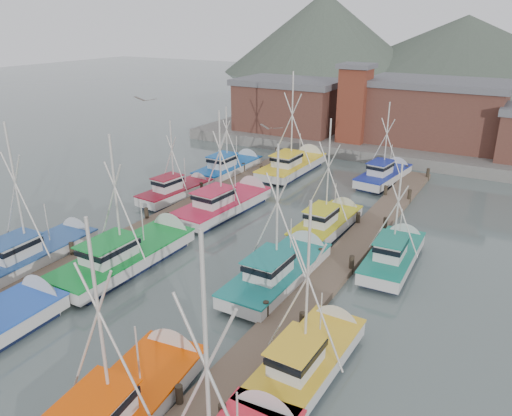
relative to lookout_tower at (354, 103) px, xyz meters
The scene contains 22 objects.
ground 33.52m from the lookout_tower, 86.53° to the right, with size 260.00×260.00×0.00m, color #4A5956.
dock_left 29.87m from the lookout_tower, 99.80° to the right, with size 2.30×46.00×1.50m.
dock_right 30.79m from the lookout_tower, 72.73° to the right, with size 2.30×46.00×1.50m.
quay 6.67m from the lookout_tower, 63.43° to the left, with size 44.00×16.00×1.20m, color slate.
shed_left 9.30m from the lookout_tower, 167.47° to the left, with size 12.72×8.48×6.20m.
shed_center 8.99m from the lookout_tower, 26.57° to the left, with size 14.84×9.54×6.90m.
lookout_tower is the anchor object (origin of this frame).
distant_hills 90.40m from the lookout_tower, 96.85° to the left, with size 175.00×140.00×42.00m.
boat_1 44.12m from the lookout_tower, 81.52° to the right, with size 3.99×9.76×9.52m.
boat_4 33.91m from the lookout_tower, 94.05° to the right, with size 3.87×10.47×9.37m.
boat_5 31.84m from the lookout_tower, 77.63° to the right, with size 3.71×9.41×9.16m.
boat_6 37.39m from the lookout_tower, 101.78° to the right, with size 4.01×9.29×9.83m.
boat_7 39.26m from the lookout_tower, 72.93° to the right, with size 3.52×8.27×8.77m.
boat_8 23.50m from the lookout_tower, 95.28° to the right, with size 3.76×10.09×9.01m.
boat_9 24.06m from the lookout_tower, 74.22° to the right, with size 3.53×8.32×8.90m.
boat_10 24.09m from the lookout_tower, 107.96° to the right, with size 3.01×7.81×7.32m.
boat_11 28.46m from the lookout_tower, 64.93° to the right, with size 3.00×8.09×7.31m.
boat_12 11.74m from the lookout_tower, 101.85° to the right, with size 4.32×10.18×10.74m.
boat_13 12.37m from the lookout_tower, 54.29° to the right, with size 3.47×8.55×8.16m.
boat_14 16.70m from the lookout_tower, 117.02° to the right, with size 3.16×8.99×7.43m.
gull_near 33.81m from the lookout_tower, 90.48° to the right, with size 1.55×0.62×0.24m.
gull_far 31.07m from the lookout_tower, 79.34° to the right, with size 1.53×0.66×0.24m.
Camera 1 is at (16.25, -20.91, 14.47)m, focal length 35.00 mm.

